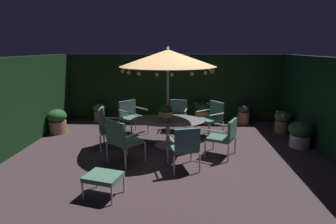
# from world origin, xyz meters

# --- Properties ---
(ground_plane) EXTENTS (7.93, 6.43, 0.02)m
(ground_plane) POSITION_xyz_m (0.00, 0.00, -0.01)
(ground_plane) COLOR #433338
(hedge_backdrop_rear) EXTENTS (7.93, 0.30, 2.28)m
(hedge_backdrop_rear) POSITION_xyz_m (0.00, 3.06, 1.14)
(hedge_backdrop_rear) COLOR black
(hedge_backdrop_rear) RESTS_ON ground_plane
(hedge_backdrop_left) EXTENTS (0.30, 6.43, 2.28)m
(hedge_backdrop_left) POSITION_xyz_m (-3.81, 0.00, 1.14)
(hedge_backdrop_left) COLOR black
(hedge_backdrop_left) RESTS_ON ground_plane
(hedge_backdrop_right) EXTENTS (0.30, 6.43, 2.28)m
(hedge_backdrop_right) POSITION_xyz_m (3.81, 0.00, 1.14)
(hedge_backdrop_right) COLOR black
(hedge_backdrop_right) RESTS_ON ground_plane
(patio_dining_table) EXTENTS (1.89, 1.29, 0.71)m
(patio_dining_table) POSITION_xyz_m (-0.04, 0.29, 0.57)
(patio_dining_table) COLOR silver
(patio_dining_table) RESTS_ON ground_plane
(patio_umbrella) EXTENTS (2.37, 2.37, 2.53)m
(patio_umbrella) POSITION_xyz_m (-0.04, 0.29, 2.25)
(patio_umbrella) COLOR silver
(patio_umbrella) RESTS_ON ground_plane
(centerpiece_planter) EXTENTS (0.36, 0.36, 0.45)m
(centerpiece_planter) POSITION_xyz_m (-0.08, 0.07, 0.96)
(centerpiece_planter) COLOR tan
(centerpiece_planter) RESTS_ON patio_dining_table
(patio_chair_north) EXTENTS (0.88, 0.88, 0.98)m
(patio_chair_north) POSITION_xyz_m (-1.18, 1.28, 0.58)
(patio_chair_north) COLOR beige
(patio_chair_north) RESTS_ON ground_plane
(patio_chair_northeast) EXTENTS (0.66, 0.73, 1.03)m
(patio_chair_northeast) POSITION_xyz_m (-1.54, 0.06, 0.58)
(patio_chair_northeast) COLOR silver
(patio_chair_northeast) RESTS_ON ground_plane
(patio_chair_east) EXTENTS (0.88, 0.87, 1.00)m
(patio_chair_east) POSITION_xyz_m (-0.97, -0.91, 0.59)
(patio_chair_east) COLOR beige
(patio_chair_east) RESTS_ON ground_plane
(patio_chair_southeast) EXTENTS (0.72, 0.74, 0.95)m
(patio_chair_southeast) POSITION_xyz_m (0.39, -1.16, 0.55)
(patio_chair_southeast) COLOR beige
(patio_chair_southeast) RESTS_ON ground_plane
(patio_chair_south) EXTENTS (0.79, 0.81, 0.90)m
(patio_chair_south) POSITION_xyz_m (1.32, -0.34, 0.53)
(patio_chair_south) COLOR silver
(patio_chair_south) RESTS_ON ground_plane
(patio_chair_southwest) EXTENTS (0.80, 0.80, 1.00)m
(patio_chair_southwest) POSITION_xyz_m (1.18, 1.17, 0.59)
(patio_chair_southwest) COLOR beige
(patio_chair_southwest) RESTS_ON ground_plane
(patio_chair_west) EXTENTS (0.64, 0.63, 0.92)m
(patio_chair_west) POSITION_xyz_m (0.17, 1.77, 0.54)
(patio_chair_west) COLOR beige
(patio_chair_west) RESTS_ON ground_plane
(ottoman_footrest) EXTENTS (0.68, 0.60, 0.39)m
(ottoman_footrest) POSITION_xyz_m (-1.00, -2.27, 0.34)
(ottoman_footrest) COLOR silver
(ottoman_footrest) RESTS_ON ground_plane
(potted_plant_back_right) EXTENTS (0.40, 0.40, 0.66)m
(potted_plant_back_right) POSITION_xyz_m (2.36, 2.53, 0.33)
(potted_plant_back_right) COLOR #B06A48
(potted_plant_back_right) RESTS_ON ground_plane
(potted_plant_front_corner) EXTENTS (0.59, 0.59, 0.69)m
(potted_plant_front_corner) POSITION_xyz_m (3.34, 0.38, 0.38)
(potted_plant_front_corner) COLOR beige
(potted_plant_front_corner) RESTS_ON ground_plane
(potted_plant_left_near) EXTENTS (0.50, 0.50, 0.71)m
(potted_plant_left_near) POSITION_xyz_m (0.99, 2.68, 0.36)
(potted_plant_left_near) COLOR tan
(potted_plant_left_near) RESTS_ON ground_plane
(potted_plant_back_center) EXTENTS (0.44, 0.43, 0.62)m
(potted_plant_back_center) POSITION_xyz_m (-2.55, 2.65, 0.33)
(potted_plant_back_center) COLOR olive
(potted_plant_back_center) RESTS_ON ground_plane
(potted_plant_right_near) EXTENTS (0.56, 0.56, 0.72)m
(potted_plant_right_near) POSITION_xyz_m (-3.40, 1.22, 0.38)
(potted_plant_right_near) COLOR #A26C50
(potted_plant_right_near) RESTS_ON ground_plane
(potted_plant_left_far) EXTENTS (0.46, 0.46, 0.66)m
(potted_plant_left_far) POSITION_xyz_m (3.32, 1.64, 0.35)
(potted_plant_left_far) COLOR #8B6354
(potted_plant_left_far) RESTS_ON ground_plane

